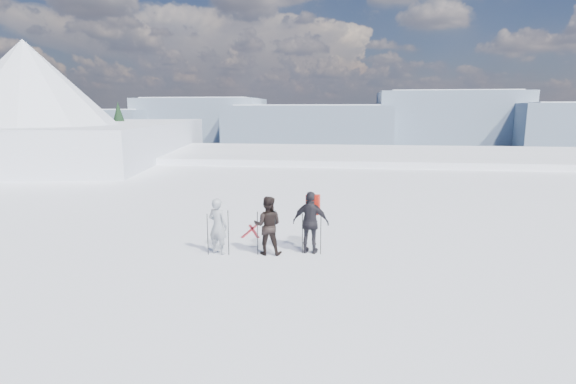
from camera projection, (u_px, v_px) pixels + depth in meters
The scene contains 9 objects.
lake_basin at pixel (348, 227), 41.58m from camera, with size 820.00×820.00×71.62m.
far_mountain_range at pixel (379, 121), 451.90m from camera, with size 770.00×110.00×53.00m.
near_ridge at pixel (74, 189), 43.85m from camera, with size 31.37×35.68×25.62m.
skier_grey at pixel (218, 226), 13.11m from camera, with size 0.61×0.40×1.67m, color gray.
skier_dark at pixel (268, 225), 13.07m from camera, with size 0.84×0.65×1.73m, color black.
skier_pack at pixel (311, 223), 13.15m from camera, with size 1.08×0.45×1.85m, color black.
backpack at pixel (313, 180), 13.17m from camera, with size 0.39×0.22×0.58m, color red.
ski_poles at pixel (265, 233), 13.05m from camera, with size 3.29×0.52×1.35m.
skis_loose at pixel (252, 231), 15.67m from camera, with size 0.72×1.70×0.03m.
Camera 1 is at (-0.14, -10.69, 4.18)m, focal length 28.00 mm.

